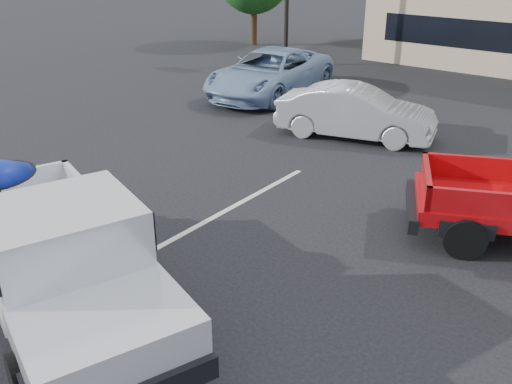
# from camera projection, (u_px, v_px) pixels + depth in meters

# --- Properties ---
(ground) EXTENTS (90.00, 90.00, 0.00)m
(ground) POSITION_uv_depth(u_px,v_px,m) (300.00, 311.00, 8.29)
(ground) COLOR black
(ground) RESTS_ON ground
(stripe_left) EXTENTS (0.12, 5.00, 0.01)m
(stripe_left) POSITION_uv_depth(u_px,v_px,m) (230.00, 208.00, 11.39)
(stripe_left) COLOR silver
(stripe_left) RESTS_ON ground
(silver_pickup) EXTENTS (6.02, 3.75, 2.06)m
(silver_pickup) POSITION_uv_depth(u_px,v_px,m) (62.00, 254.00, 7.71)
(silver_pickup) COLOR black
(silver_pickup) RESTS_ON ground
(silver_sedan) EXTENTS (4.39, 2.46, 1.37)m
(silver_sedan) POSITION_uv_depth(u_px,v_px,m) (356.00, 112.00, 15.15)
(silver_sedan) COLOR #B2B6BA
(silver_sedan) RESTS_ON ground
(blue_suv) EXTENTS (2.99, 5.62, 1.50)m
(blue_suv) POSITION_uv_depth(u_px,v_px,m) (270.00, 73.00, 19.17)
(blue_suv) COLOR #809BBF
(blue_suv) RESTS_ON ground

